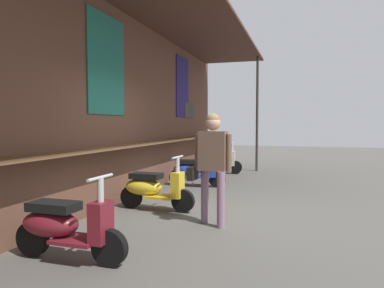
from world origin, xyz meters
The scene contains 7 objects.
ground_plane centered at (0.00, 0.00, 0.00)m, with size 39.07×39.07×0.00m, color #56544F.
market_stall_facade centered at (0.00, 1.89, 2.09)m, with size 13.95×2.28×3.82m.
scooter_maroon centered at (-2.48, 1.08, 0.39)m, with size 0.46×1.40×0.97m.
scooter_yellow centered at (-0.01, 1.08, 0.39)m, with size 0.47×1.40×0.97m.
scooter_blue centered at (2.51, 1.08, 0.39)m, with size 0.46×1.40×0.97m.
scooter_cream centered at (4.92, 1.08, 0.39)m, with size 0.50×1.40×0.97m.
shopper_with_handbag centered at (-0.63, -0.15, 1.02)m, with size 0.32×0.66×1.67m.
Camera 1 is at (-5.81, -1.44, 1.52)m, focal length 33.63 mm.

